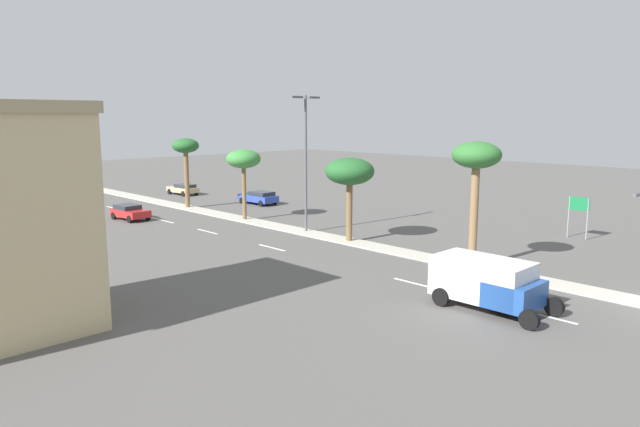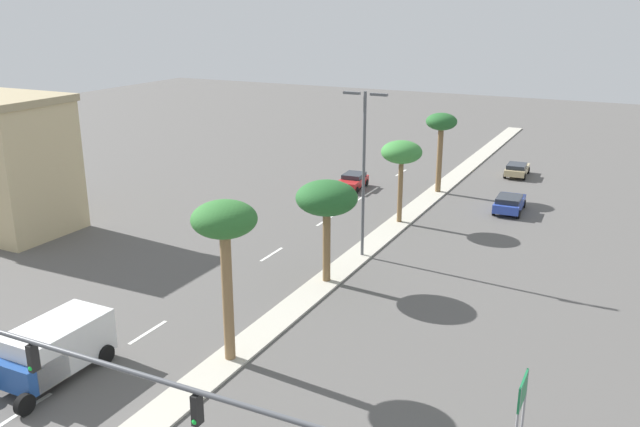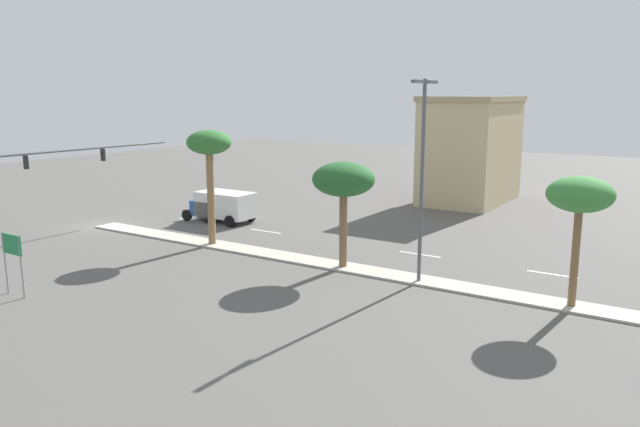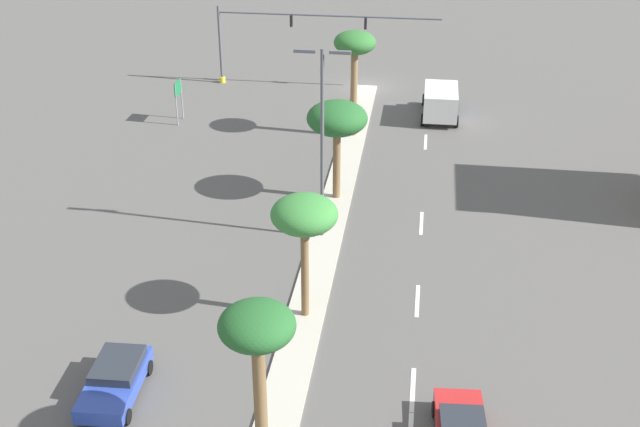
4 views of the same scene
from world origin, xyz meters
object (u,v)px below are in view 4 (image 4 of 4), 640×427
traffic_signal_gantry (277,35)px  directional_road_sign (178,93)px  palm_tree_center (355,48)px  palm_tree_rear (337,120)px  palm_tree_mid (304,217)px  street_lamp_right (322,132)px  palm_tree_right (257,334)px  sedan_blue_inboard (115,380)px  box_truck (440,101)px

traffic_signal_gantry → directional_road_sign: 11.38m
palm_tree_center → palm_tree_rear: (0.00, 10.25, -1.41)m
palm_tree_mid → palm_tree_center: bearing=-89.9°
traffic_signal_gantry → palm_tree_rear: traffic_signal_gantry is taller
traffic_signal_gantry → street_lamp_right: bearing=105.8°
palm_tree_center → palm_tree_mid: 22.91m
palm_tree_mid → palm_tree_right: (0.10, 9.58, 0.56)m
palm_tree_rear → palm_tree_right: (0.08, 22.21, 0.78)m
directional_road_sign → palm_tree_center: bearing=175.6°
palm_tree_rear → street_lamp_right: 5.03m
palm_tree_rear → sedan_blue_inboard: size_ratio=1.38×
directional_road_sign → palm_tree_rear: bearing=139.7°
box_truck → palm_tree_right: bearing=80.4°
palm_tree_center → street_lamp_right: 15.14m
palm_tree_rear → sedan_blue_inboard: palm_tree_rear is taller
directional_road_sign → palm_tree_center: palm_tree_center is taller
palm_tree_rear → box_truck: 16.60m
palm_tree_rear → box_truck: bearing=-112.7°
palm_tree_rear → street_lamp_right: size_ratio=0.57×
traffic_signal_gantry → box_truck: bearing=156.5°
directional_road_sign → street_lamp_right: size_ratio=0.30×
traffic_signal_gantry → box_truck: traffic_signal_gantry is taller
traffic_signal_gantry → palm_tree_mid: size_ratio=3.02×
traffic_signal_gantry → palm_tree_right: bearing=99.8°
directional_road_sign → street_lamp_right: (-13.07, 16.17, 3.99)m
box_truck → traffic_signal_gantry: bearing=-23.5°
traffic_signal_gantry → street_lamp_right: size_ratio=1.75×
palm_tree_mid → street_lamp_right: (0.24, -7.74, 0.94)m
traffic_signal_gantry → sedan_blue_inboard: bearing=90.9°
directional_road_sign → palm_tree_center: (-13.29, 1.03, 4.24)m
palm_tree_mid → palm_tree_right: 9.60m
sedan_blue_inboard → box_truck: box_truck is taller
directional_road_sign → sedan_blue_inboard: 31.20m
sedan_blue_inboard → street_lamp_right: bearing=-114.8°
palm_tree_center → palm_tree_mid: palm_tree_center is taller
sedan_blue_inboard → box_truck: bearing=-111.0°
directional_road_sign → sedan_blue_inboard: size_ratio=0.72×
sedan_blue_inboard → palm_tree_rear: bearing=-109.6°
palm_tree_mid → street_lamp_right: street_lamp_right is taller
palm_tree_right → palm_tree_center: bearing=-90.1°
directional_road_sign → palm_tree_right: size_ratio=0.46×
palm_tree_mid → traffic_signal_gantry: bearing=-77.3°
directional_road_sign → palm_tree_center: 13.99m
palm_tree_mid → sedan_blue_inboard: palm_tree_mid is taller
directional_road_sign → street_lamp_right: 21.17m
palm_tree_center → street_lamp_right: (0.22, 15.13, -0.25)m
palm_tree_rear → palm_tree_right: 22.23m
palm_tree_rear → palm_tree_right: bearing=89.8°
palm_tree_mid → box_truck: size_ratio=1.07×
palm_tree_rear → directional_road_sign: bearing=-40.3°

